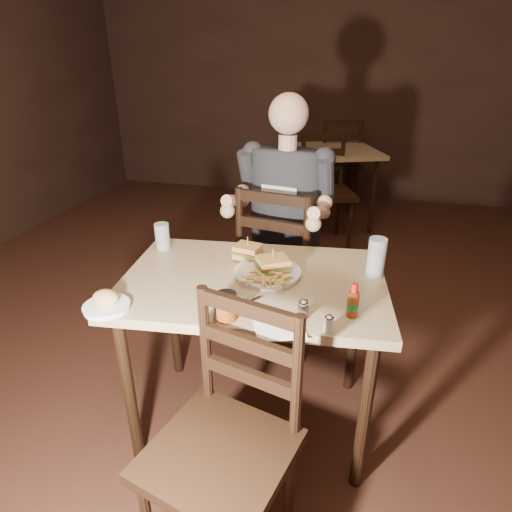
% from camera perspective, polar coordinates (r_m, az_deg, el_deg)
% --- Properties ---
extents(room_shell, '(7.00, 7.00, 7.00)m').
position_cam_1_polar(room_shell, '(1.80, 7.74, 18.52)').
color(room_shell, black).
rests_on(room_shell, ground).
extents(main_table, '(1.15, 0.83, 0.77)m').
position_cam_1_polar(main_table, '(1.81, -0.39, -5.64)').
color(main_table, tan).
rests_on(main_table, ground).
extents(bg_table, '(1.04, 1.04, 0.77)m').
position_cam_1_polar(bg_table, '(4.38, 10.28, 12.73)').
color(bg_table, tan).
rests_on(bg_table, ground).
extents(chair_far, '(0.54, 0.57, 0.99)m').
position_cam_1_polar(chair_far, '(2.49, 3.82, -1.23)').
color(chair_far, black).
rests_on(chair_far, ground).
extents(chair_near, '(0.53, 0.56, 0.93)m').
position_cam_1_polar(chair_near, '(1.49, -4.95, -24.86)').
color(chair_near, black).
rests_on(chair_near, ground).
extents(bg_chair_far, '(0.58, 0.61, 1.00)m').
position_cam_1_polar(bg_chair_far, '(4.96, 10.66, 12.00)').
color(bg_chair_far, black).
rests_on(bg_chair_far, ground).
extents(bg_chair_near, '(0.60, 0.62, 0.98)m').
position_cam_1_polar(bg_chair_near, '(3.90, 9.38, 8.33)').
color(bg_chair_near, black).
rests_on(bg_chair_near, ground).
extents(diner, '(0.60, 0.51, 0.93)m').
position_cam_1_polar(diner, '(2.27, 3.75, 9.16)').
color(diner, '#27282B').
rests_on(diner, chair_far).
extents(dinner_plate, '(0.30, 0.30, 0.02)m').
position_cam_1_polar(dinner_plate, '(1.78, 1.55, -2.35)').
color(dinner_plate, white).
rests_on(dinner_plate, main_table).
extents(sandwich_left, '(0.13, 0.11, 0.10)m').
position_cam_1_polar(sandwich_left, '(1.89, -1.12, 1.13)').
color(sandwich_left, tan).
rests_on(sandwich_left, dinner_plate).
extents(sandwich_right, '(0.16, 0.15, 0.10)m').
position_cam_1_polar(sandwich_right, '(1.77, 2.26, -0.50)').
color(sandwich_right, tan).
rests_on(sandwich_right, dinner_plate).
extents(fries_pile, '(0.24, 0.18, 0.04)m').
position_cam_1_polar(fries_pile, '(1.70, 1.39, -2.93)').
color(fries_pile, '#E2C06A').
rests_on(fries_pile, dinner_plate).
extents(ketchup_dollop, '(0.05, 0.05, 0.01)m').
position_cam_1_polar(ketchup_dollop, '(1.77, 3.05, -2.21)').
color(ketchup_dollop, maroon).
rests_on(ketchup_dollop, dinner_plate).
extents(glass_left, '(0.07, 0.07, 0.12)m').
position_cam_1_polar(glass_left, '(2.05, -12.38, 2.57)').
color(glass_left, silver).
rests_on(glass_left, main_table).
extents(glass_right, '(0.08, 0.08, 0.17)m').
position_cam_1_polar(glass_right, '(1.81, 15.73, -0.20)').
color(glass_right, silver).
rests_on(glass_right, main_table).
extents(hot_sauce, '(0.04, 0.04, 0.13)m').
position_cam_1_polar(hot_sauce, '(1.53, 12.85, -5.76)').
color(hot_sauce, maroon).
rests_on(hot_sauce, main_table).
extents(salt_shaker, '(0.04, 0.04, 0.06)m').
position_cam_1_polar(salt_shaker, '(1.45, 9.68, -8.92)').
color(salt_shaker, white).
rests_on(salt_shaker, main_table).
extents(pepper_shaker, '(0.04, 0.04, 0.07)m').
position_cam_1_polar(pepper_shaker, '(1.51, 6.31, -7.08)').
color(pepper_shaker, '#38332D').
rests_on(pepper_shaker, main_table).
extents(syrup_dispenser, '(0.08, 0.08, 0.10)m').
position_cam_1_polar(syrup_dispenser, '(1.49, -3.98, -6.72)').
color(syrup_dispenser, maroon).
rests_on(syrup_dispenser, main_table).
extents(napkin, '(0.21, 0.20, 0.00)m').
position_cam_1_polar(napkin, '(1.47, 3.12, -9.41)').
color(napkin, white).
rests_on(napkin, main_table).
extents(knife, '(0.06, 0.19, 0.00)m').
position_cam_1_polar(knife, '(1.56, -5.29, -7.08)').
color(knife, silver).
rests_on(knife, napkin).
extents(fork, '(0.11, 0.15, 0.01)m').
position_cam_1_polar(fork, '(1.57, -1.70, -6.56)').
color(fork, silver).
rests_on(fork, napkin).
extents(side_plate, '(0.18, 0.18, 0.01)m').
position_cam_1_polar(side_plate, '(1.65, -19.27, -6.50)').
color(side_plate, white).
rests_on(side_plate, main_table).
extents(bread_roll, '(0.10, 0.09, 0.06)m').
position_cam_1_polar(bread_roll, '(1.64, -19.42, -5.24)').
color(bread_roll, tan).
rests_on(bread_roll, side_plate).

